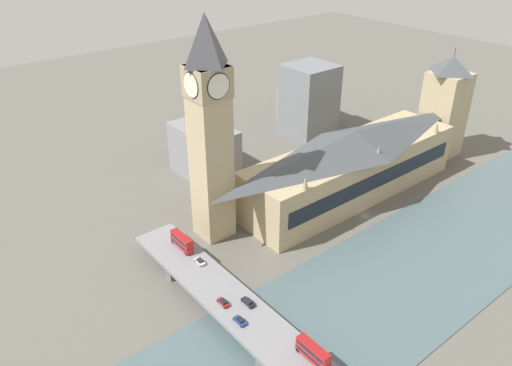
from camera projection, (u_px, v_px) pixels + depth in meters
The scene contains 15 objects.
ground_plane at pixel (366, 216), 191.25m from camera, with size 600.00×600.00×0.00m, color #605E56.
river_water at pixel (435, 254), 170.41m from camera, with size 49.08×360.00×0.30m, color #4C6066.
parliament_hall at pixel (352, 163), 199.58m from camera, with size 26.00×99.59×28.08m.
clock_tower at pixel (210, 127), 161.56m from camera, with size 12.43×12.43×77.37m.
victoria_tower at pixel (444, 107), 228.99m from camera, with size 16.19×16.19×50.61m.
road_bridge at pixel (277, 346), 128.66m from camera, with size 130.17×13.88×6.03m.
double_decker_bus_lead at pixel (182, 241), 162.24m from camera, with size 10.30×2.66×4.88m.
double_decker_bus_rear at pixel (313, 352), 121.92m from camera, with size 10.08×2.60×4.79m.
car_northbound_tail at pixel (200, 261), 156.09m from camera, with size 4.10×1.77×1.47m.
car_southbound_mid at pixel (240, 321), 133.86m from camera, with size 4.17×1.84×1.31m.
car_southbound_tail at pixel (223, 302), 140.05m from camera, with size 4.20×1.75×1.37m.
car_southbound_extra at pixel (248, 302), 140.04m from camera, with size 4.54×1.81×1.50m.
city_block_west at pixel (309, 101), 251.57m from camera, with size 22.43×22.63×36.30m.
city_block_center at pixel (204, 151), 215.52m from camera, with size 29.79×18.66×22.50m.
city_block_east at pixel (306, 104), 273.70m from camera, with size 24.33×21.09×18.21m.
Camera 1 is at (-98.77, 133.84, 104.18)m, focal length 35.00 mm.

